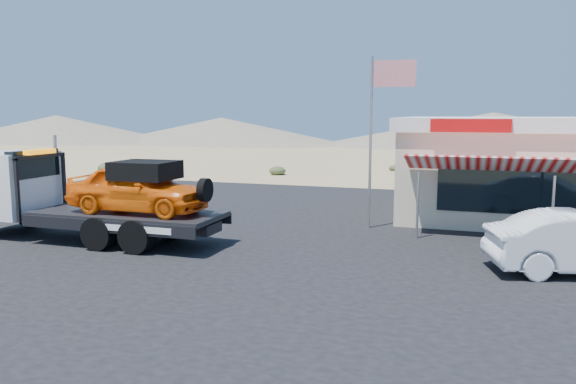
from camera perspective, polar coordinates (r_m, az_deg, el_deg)
name	(u,v)px	position (r m, az deg, el deg)	size (l,w,h in m)	color
ground	(191,246)	(17.67, -9.82, -5.46)	(120.00, 120.00, 0.00)	#9D8559
asphalt_lot	(284,231)	(19.56, -0.42, -4.00)	(32.00, 24.00, 0.02)	black
tow_truck	(84,193)	(19.15, -20.00, -0.05)	(8.64, 2.56, 2.89)	black
jerky_store	(536,167)	(24.25, 23.91, 2.38)	(10.40, 9.97, 3.90)	beige
flagpole	(378,122)	(19.87, 9.09, 7.00)	(1.55, 0.10, 6.00)	#99999E
desert_scrub	(70,180)	(34.17, -21.26, 1.11)	(25.20, 34.13, 0.77)	#374827
distant_hills	(330,131)	(72.53, 4.28, 6.24)	(126.00, 48.00, 4.20)	#726B59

